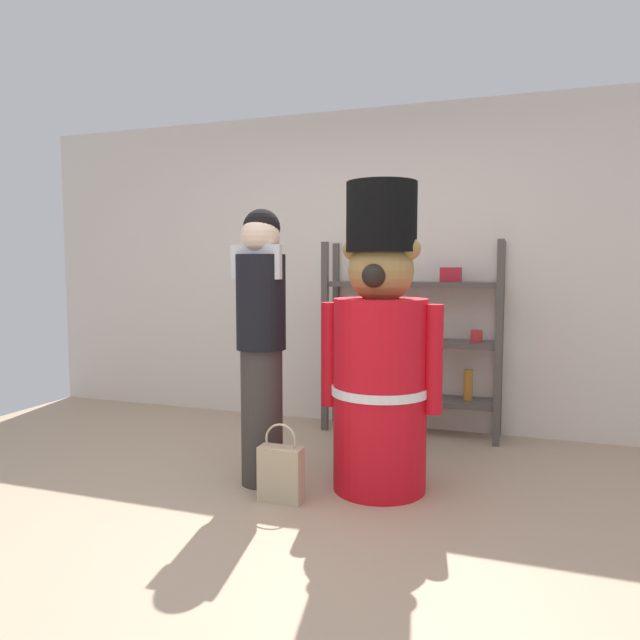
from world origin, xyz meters
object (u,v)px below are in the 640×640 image
Objects in this scene: merchandise_shelf at (411,338)px; person_shopper at (261,336)px; teddy_bear_guard at (380,355)px; shopping_bag at (281,473)px.

merchandise_shelf is 0.92× the size of person_shopper.
person_shopper is at bearing -168.31° from teddy_bear_guard.
person_shopper is at bearing 134.08° from shopping_bag.
merchandise_shelf is 1.55m from person_shopper.
teddy_bear_guard reaches higher than person_shopper.
merchandise_shelf reaches higher than shopping_bag.
teddy_bear_guard is 0.71m from person_shopper.
merchandise_shelf is 1.25m from teddy_bear_guard.
teddy_bear_guard is at bearing -88.03° from merchandise_shelf.
teddy_bear_guard reaches higher than shopping_bag.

